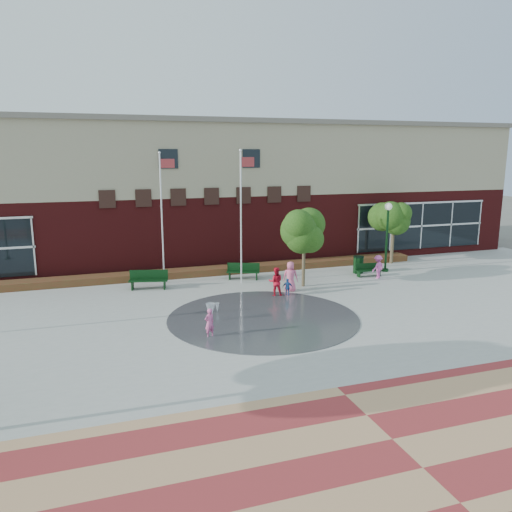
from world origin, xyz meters
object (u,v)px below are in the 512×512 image
object	(u,v)px
flagpole_right	(242,210)
child_splash	(209,323)
flagpole_left	(162,211)
bench_left	(149,283)
trash_can	(358,265)

from	to	relation	value
flagpole_right	child_splash	world-z (taller)	flagpole_right
flagpole_left	child_splash	world-z (taller)	flagpole_left
flagpole_left	flagpole_right	bearing A→B (deg)	-14.94
flagpole_left	flagpole_right	xyz separation A→B (m)	(4.08, -1.35, 0.08)
flagpole_right	bench_left	size ratio (longest dim) A/B	3.50
flagpole_right	trash_can	distance (m)	8.15
flagpole_right	child_splash	xyz separation A→B (m)	(-3.61, -7.57, -3.51)
trash_can	flagpole_right	bearing A→B (deg)	-179.68
flagpole_right	bench_left	xyz separation A→B (m)	(-5.09, 0.32, -3.77)
bench_left	trash_can	distance (m)	12.42
flagpole_left	flagpole_right	world-z (taller)	flagpole_right
flagpole_left	bench_left	size ratio (longest dim) A/B	3.44
bench_left	trash_can	xyz separation A→B (m)	(12.42, -0.28, 0.21)
bench_left	trash_can	size ratio (longest dim) A/B	2.00
flagpole_left	trash_can	bearing A→B (deg)	-3.18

